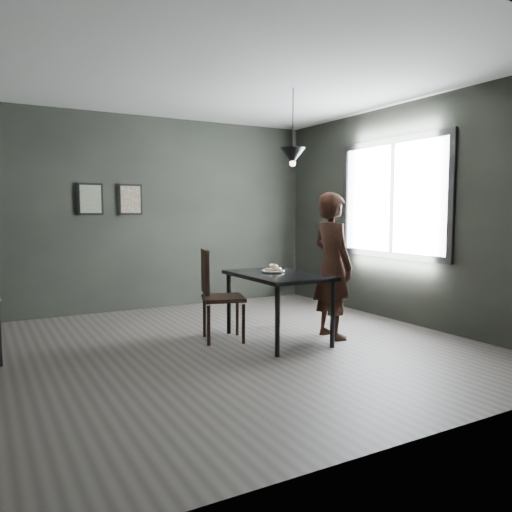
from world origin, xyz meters
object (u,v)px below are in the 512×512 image
cafe_table (278,280)px  white_plate (273,272)px  woman (332,266)px  pendant_lamp (293,156)px  wood_chair (215,289)px

cafe_table → white_plate: 0.14m
woman → pendant_lamp: bearing=53.2°
white_plate → pendant_lamp: pendant_lamp is taller
woman → pendant_lamp: (-0.35, 0.29, 1.23)m
wood_chair → pendant_lamp: 1.72m
white_plate → wood_chair: bearing=161.8°
woman → wood_chair: 1.34m
woman → wood_chair: (-1.22, 0.51, -0.24)m
woman → pendant_lamp: 1.31m
white_plate → woman: size_ratio=0.14×
woman → wood_chair: woman is taller
cafe_table → pendant_lamp: bearing=21.8°
woman → wood_chair: bearing=69.7°
woman → pendant_lamp: pendant_lamp is taller
wood_chair → pendant_lamp: size_ratio=1.18×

